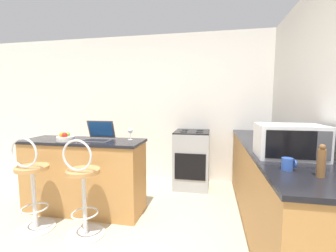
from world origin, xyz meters
The scene contains 14 objects.
wall_back centered at (0.00, 2.29, 1.30)m, with size 12.00×0.06×2.60m.
breakfast_bar centered at (-0.60, 0.82, 0.47)m, with size 1.55×0.53×0.94m.
counter_right centered at (1.68, 0.88, 0.47)m, with size 0.63×2.79×0.94m.
bar_stool_near centered at (-0.91, 0.30, 0.50)m, with size 0.40×0.40×1.05m.
bar_stool_far centered at (-0.30, 0.30, 0.50)m, with size 0.40×0.40×1.05m.
laptop centered at (-0.40, 0.85, 1.00)m, with size 0.36×0.30×0.24m.
microwave centered at (1.67, 0.36, 1.08)m, with size 0.53×0.38×0.29m.
stove_range centered at (0.69, 1.94, 0.47)m, with size 0.56×0.61×0.95m.
mug_blue centered at (1.54, -0.04, 0.98)m, with size 0.10×0.08×0.09m.
mug_white centered at (1.83, 1.37, 0.99)m, with size 0.10×0.08×0.10m.
pepper_mill centered at (1.70, -0.16, 1.04)m, with size 0.05×0.05×0.22m.
wine_glass_short centered at (-0.01, 0.96, 1.05)m, with size 0.06×0.06×0.15m.
fruit_bowl centered at (-0.77, 0.72, 0.98)m, with size 0.22×0.22×0.11m.
mug_red centered at (1.82, 0.75, 0.99)m, with size 0.10×0.08×0.10m.
Camera 1 is at (1.00, -1.73, 1.42)m, focal length 24.00 mm.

